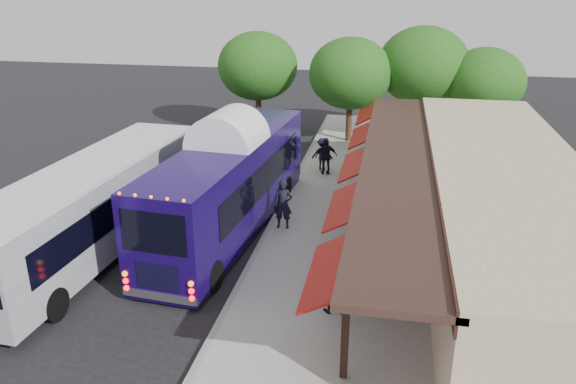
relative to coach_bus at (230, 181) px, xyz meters
The scene contains 15 objects.
ground 4.91m from the coach_bus, 71.02° to the right, with size 90.00×90.00×0.00m, color black.
sidewalk 6.75m from the coach_bus, ahead, with size 10.00×40.00×0.15m, color #9E9B93.
curb 2.49m from the coach_bus, ahead, with size 0.20×40.00×0.16m, color gray.
station_shelter 9.84m from the coach_bus, ahead, with size 8.15×20.00×3.60m.
coach_bus is the anchor object (origin of this frame).
city_bus 5.04m from the coach_bus, 147.63° to the right, with size 3.34×12.32×3.28m.
ped_a 2.26m from the coach_bus, ahead, with size 0.71×0.47×1.96m, color black.
ped_b 7.09m from the coach_bus, 49.05° to the right, with size 0.83×0.64×1.70m, color black.
ped_c 7.57m from the coach_bus, 67.23° to the left, with size 1.08×0.45×1.85m, color black.
ped_d 8.06m from the coach_bus, 70.77° to the left, with size 1.08×0.62×1.67m, color black.
sign_board 5.91m from the coach_bus, 22.31° to the right, with size 0.15×0.52×1.14m.
tree_left 13.86m from the coach_bus, 75.37° to the left, with size 4.86×4.86×6.22m.
tree_mid 16.45m from the coach_bus, 62.33° to the left, with size 5.32×5.32×6.81m.
tree_right 17.59m from the coach_bus, 51.27° to the left, with size 4.50×4.50×5.77m.
tree_far 14.96m from the coach_bus, 99.29° to the left, with size 4.94×4.94×6.32m.
Camera 1 is at (4.54, -15.29, 9.40)m, focal length 35.00 mm.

